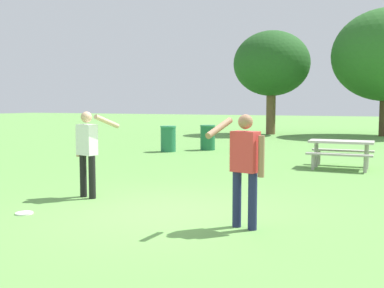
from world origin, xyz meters
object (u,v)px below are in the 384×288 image
at_px(person_catcher, 245,162).
at_px(trash_can_beside_table, 168,139).
at_px(frisbee, 24,213).
at_px(picnic_table_near, 341,148).
at_px(person_thrower, 88,147).
at_px(tree_tall_left, 272,64).
at_px(trash_can_further_along, 208,137).

distance_m(person_catcher, trash_can_beside_table, 10.50).
height_order(frisbee, picnic_table_near, picnic_table_near).
distance_m(person_thrower, picnic_table_near, 7.25).
bearing_deg(person_thrower, trash_can_beside_table, 106.65).
height_order(person_thrower, frisbee, person_thrower).
bearing_deg(frisbee, picnic_table_near, 61.38).
height_order(person_catcher, trash_can_beside_table, person_catcher).
bearing_deg(trash_can_beside_table, person_catcher, -56.84).
bearing_deg(frisbee, tree_tall_left, 93.22).
distance_m(frisbee, tree_tall_left, 20.80).
relative_size(person_catcher, picnic_table_near, 0.95).
distance_m(person_catcher, tree_tall_left, 20.50).
bearing_deg(frisbee, trash_can_further_along, 95.98).
relative_size(person_thrower, frisbee, 5.86).
xyz_separation_m(person_thrower, trash_can_further_along, (-1.27, 9.11, -0.48)).
bearing_deg(trash_can_beside_table, picnic_table_near, -16.63).
height_order(trash_can_further_along, tree_tall_left, tree_tall_left).
bearing_deg(person_catcher, frisbee, -169.49).
relative_size(person_thrower, tree_tall_left, 0.28).
distance_m(person_catcher, frisbee, 3.70).
bearing_deg(person_catcher, person_thrower, 166.07).
distance_m(frisbee, trash_can_further_along, 10.67).
relative_size(trash_can_beside_table, trash_can_further_along, 1.00).
bearing_deg(trash_can_further_along, trash_can_beside_table, -133.63).
bearing_deg(person_thrower, picnic_table_near, 56.83).
xyz_separation_m(person_thrower, picnic_table_near, (3.96, 6.06, -0.40)).
relative_size(person_catcher, frisbee, 5.86).
distance_m(person_thrower, frisbee, 1.77).
bearing_deg(tree_tall_left, trash_can_further_along, -89.78).
bearing_deg(trash_can_beside_table, trash_can_further_along, 46.37).
relative_size(picnic_table_near, trash_can_further_along, 1.79).
relative_size(person_catcher, trash_can_further_along, 1.71).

